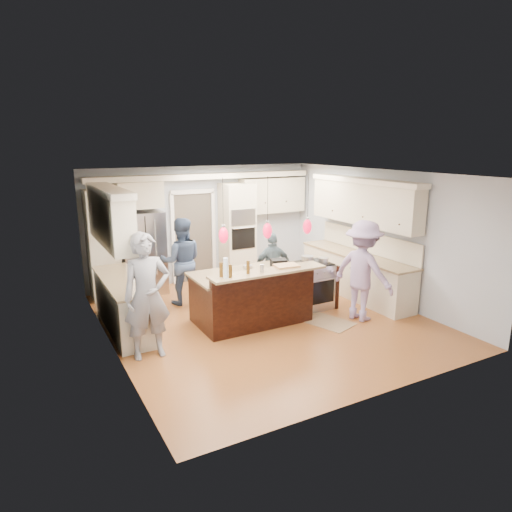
{
  "coord_description": "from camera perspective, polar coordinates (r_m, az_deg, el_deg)",
  "views": [
    {
      "loc": [
        -3.96,
        -6.95,
        3.22
      ],
      "look_at": [
        0.0,
        0.35,
        1.15
      ],
      "focal_mm": 32.0,
      "sensor_mm": 36.0,
      "label": 1
    }
  ],
  "objects": [
    {
      "name": "left_cabinets",
      "position": [
        8.19,
        -16.79,
        -1.94
      ],
      "size": [
        0.64,
        2.3,
        2.51
      ],
      "color": "beige",
      "rests_on": "ground"
    },
    {
      "name": "person_far_right",
      "position": [
        9.41,
        2.1,
        -1.42
      ],
      "size": [
        0.89,
        0.47,
        1.44
      ],
      "primitive_type": "imported",
      "rotation": [
        0.0,
        0.0,
        3.0
      ],
      "color": "slate",
      "rests_on": "ground"
    },
    {
      "name": "kitchen_island",
      "position": [
        8.4,
        -0.58,
        -5.0
      ],
      "size": [
        2.1,
        1.46,
        1.12
      ],
      "color": "black",
      "rests_on": "ground"
    },
    {
      "name": "right_counter_run",
      "position": [
        9.91,
        12.67,
        1.04
      ],
      "size": [
        0.64,
        3.1,
        2.51
      ],
      "color": "beige",
      "rests_on": "ground"
    },
    {
      "name": "drink_can",
      "position": [
        7.59,
        0.74,
        -1.54
      ],
      "size": [
        0.09,
        0.09,
        0.13
      ],
      "primitive_type": "cylinder",
      "rotation": [
        0.0,
        0.0,
        0.25
      ],
      "color": "#B7B7BC",
      "rests_on": "kitchen_island"
    },
    {
      "name": "ground_plane",
      "position": [
        8.62,
        1.12,
        -7.93
      ],
      "size": [
        6.0,
        6.0,
        0.0
      ],
      "primitive_type": "plane",
      "color": "#AC5E2F",
      "rests_on": "ground"
    },
    {
      "name": "beer_bottle_b",
      "position": [
        7.28,
        -3.21,
        -1.89
      ],
      "size": [
        0.06,
        0.06,
        0.22
      ],
      "primitive_type": "cylinder",
      "rotation": [
        0.0,
        0.0,
        0.13
      ],
      "color": "#492E0D",
      "rests_on": "kitchen_island"
    },
    {
      "name": "person_range_side",
      "position": [
        8.59,
        13.22,
        -1.82
      ],
      "size": [
        1.0,
        1.35,
        1.87
      ],
      "primitive_type": "imported",
      "rotation": [
        0.0,
        0.0,
        1.85
      ],
      "color": "#9B82AF",
      "rests_on": "ground"
    },
    {
      "name": "pot_small",
      "position": [
        9.09,
        8.45,
        -0.5
      ],
      "size": [
        0.2,
        0.2,
        0.1
      ],
      "primitive_type": "cylinder",
      "color": "#B7B7BC",
      "rests_on": "island_range"
    },
    {
      "name": "back_upper_cabinets",
      "position": [
        10.35,
        -10.09,
        5.17
      ],
      "size": [
        5.3,
        0.61,
        2.54
      ],
      "color": "beige",
      "rests_on": "ground"
    },
    {
      "name": "person_bar_end",
      "position": [
        7.07,
        -13.46,
        -4.9
      ],
      "size": [
        0.73,
        0.49,
        1.95
      ],
      "primitive_type": "imported",
      "rotation": [
        0.0,
        0.0,
        -0.04
      ],
      "color": "slate",
      "rests_on": "ground"
    },
    {
      "name": "pendant_lights",
      "position": [
        7.57,
        1.44,
        3.2
      ],
      "size": [
        1.75,
        0.15,
        1.03
      ],
      "color": "black",
      "rests_on": "ground"
    },
    {
      "name": "person_far_left",
      "position": [
        9.33,
        -9.3,
        -0.66
      ],
      "size": [
        1.02,
        0.9,
        1.78
      ],
      "primitive_type": "imported",
      "rotation": [
        0.0,
        0.0,
        2.84
      ],
      "color": "#324261",
      "rests_on": "ground"
    },
    {
      "name": "beer_bottle_c",
      "position": [
        7.49,
        -1.0,
        -1.4
      ],
      "size": [
        0.07,
        0.07,
        0.22
      ],
      "primitive_type": "cylinder",
      "rotation": [
        0.0,
        0.0,
        -0.34
      ],
      "color": "#492E0D",
      "rests_on": "kitchen_island"
    },
    {
      "name": "pot_large",
      "position": [
        9.01,
        6.47,
        -0.41
      ],
      "size": [
        0.24,
        0.24,
        0.14
      ],
      "primitive_type": "cylinder",
      "color": "#B7B7BC",
      "rests_on": "island_range"
    },
    {
      "name": "room_shell",
      "position": [
        8.12,
        1.18,
        4.05
      ],
      "size": [
        5.54,
        6.04,
        2.72
      ],
      "color": "#B2BCC6",
      "rests_on": "ground"
    },
    {
      "name": "water_bottle",
      "position": [
        7.24,
        -3.8,
        -1.52
      ],
      "size": [
        0.08,
        0.08,
        0.33
      ],
      "primitive_type": "cylinder",
      "rotation": [
        0.0,
        0.0,
        -0.06
      ],
      "color": "silver",
      "rests_on": "kitchen_island"
    },
    {
      "name": "island_range",
      "position": [
        9.18,
        7.0,
        -3.63
      ],
      "size": [
        0.82,
        0.71,
        0.92
      ],
      "color": "#B7B7BC",
      "rests_on": "ground"
    },
    {
      "name": "oven_column",
      "position": [
        10.91,
        -2.34,
        3.05
      ],
      "size": [
        0.72,
        0.69,
        2.3
      ],
      "color": "beige",
      "rests_on": "ground"
    },
    {
      "name": "cutting_board",
      "position": [
        7.96,
        3.84,
        -1.21
      ],
      "size": [
        0.44,
        0.34,
        0.03
      ],
      "primitive_type": "cube",
      "rotation": [
        0.0,
        0.0,
        -0.12
      ],
      "color": "tan",
      "rests_on": "kitchen_island"
    },
    {
      "name": "refrigerator",
      "position": [
        10.16,
        -13.98,
        0.37
      ],
      "size": [
        0.9,
        0.7,
        1.8
      ],
      "primitive_type": "cube",
      "color": "#B7B7BC",
      "rests_on": "ground"
    },
    {
      "name": "floor_rug",
      "position": [
        8.59,
        9.0,
        -8.16
      ],
      "size": [
        0.86,
        1.03,
        0.01
      ],
      "primitive_type": "cube",
      "rotation": [
        0.0,
        0.0,
        0.33
      ],
      "color": "#957751",
      "rests_on": "ground"
    },
    {
      "name": "beer_bottle_a",
      "position": [
        7.34,
        -4.38,
        -1.73
      ],
      "size": [
        0.07,
        0.07,
        0.23
      ],
      "primitive_type": "cylinder",
      "rotation": [
        0.0,
        0.0,
        -0.3
      ],
      "color": "#492E0D",
      "rests_on": "kitchen_island"
    }
  ]
}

